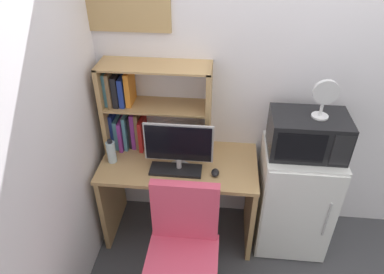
% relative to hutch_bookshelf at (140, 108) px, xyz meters
% --- Properties ---
extents(wall_back, '(6.40, 0.04, 2.60)m').
position_rel_hutch_bookshelf_xyz_m(wall_back, '(1.68, 0.14, 0.21)').
color(wall_back, silver).
rests_on(wall_back, ground_plane).
extents(desk, '(1.16, 0.59, 0.74)m').
position_rel_hutch_bookshelf_xyz_m(desk, '(0.31, -0.17, -0.58)').
color(desk, tan).
rests_on(desk, ground_plane).
extents(hutch_bookshelf, '(0.79, 0.26, 0.69)m').
position_rel_hutch_bookshelf_xyz_m(hutch_bookshelf, '(0.00, 0.00, 0.00)').
color(hutch_bookshelf, tan).
rests_on(hutch_bookshelf, desk).
extents(monitor, '(0.48, 0.18, 0.38)m').
position_rel_hutch_bookshelf_xyz_m(monitor, '(0.32, -0.26, -0.14)').
color(monitor, '#B7B7BC').
rests_on(monitor, desk).
extents(keyboard, '(0.37, 0.14, 0.02)m').
position_rel_hutch_bookshelf_xyz_m(keyboard, '(0.30, -0.28, -0.34)').
color(keyboard, black).
rests_on(keyboard, desk).
extents(computer_mouse, '(0.06, 0.08, 0.04)m').
position_rel_hutch_bookshelf_xyz_m(computer_mouse, '(0.58, -0.29, -0.33)').
color(computer_mouse, black).
rests_on(computer_mouse, desk).
extents(water_bottle, '(0.07, 0.07, 0.19)m').
position_rel_hutch_bookshelf_xyz_m(water_bottle, '(-0.19, -0.22, -0.26)').
color(water_bottle, silver).
rests_on(water_bottle, desk).
extents(mini_fridge, '(0.54, 0.49, 0.90)m').
position_rel_hutch_bookshelf_xyz_m(mini_fridge, '(1.20, -0.17, -0.64)').
color(mini_fridge, white).
rests_on(mini_fridge, ground_plane).
extents(microwave, '(0.52, 0.34, 0.28)m').
position_rel_hutch_bookshelf_xyz_m(microwave, '(1.20, -0.16, -0.05)').
color(microwave, black).
rests_on(microwave, mini_fridge).
extents(desk_fan, '(0.16, 0.11, 0.27)m').
position_rel_hutch_bookshelf_xyz_m(desk_fan, '(1.25, -0.17, 0.25)').
color(desk_fan, silver).
rests_on(desk_fan, microwave).
extents(desk_chair, '(0.53, 0.53, 0.94)m').
position_rel_hutch_bookshelf_xyz_m(desk_chair, '(0.41, -0.78, -0.69)').
color(desk_chair, black).
rests_on(desk_chair, ground_plane).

